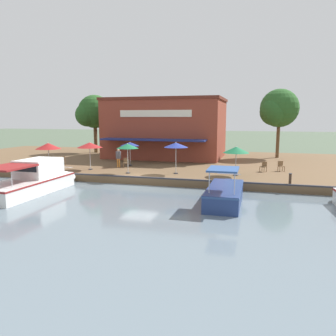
% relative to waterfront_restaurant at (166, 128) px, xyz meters
% --- Properties ---
extents(ground_plane, '(220.00, 220.00, 0.00)m').
position_rel_waterfront_restaurant_xyz_m(ground_plane, '(13.77, 1.81, -3.94)').
color(ground_plane, '#4C5B47').
extents(quay_deck, '(22.00, 56.00, 0.60)m').
position_rel_waterfront_restaurant_xyz_m(quay_deck, '(2.77, 1.81, -3.64)').
color(quay_deck, brown).
rests_on(quay_deck, ground).
extents(quay_edge_fender, '(0.20, 50.40, 0.10)m').
position_rel_waterfront_restaurant_xyz_m(quay_edge_fender, '(13.67, 1.81, -3.29)').
color(quay_edge_fender, '#2D2D33').
rests_on(quay_edge_fender, quay_deck).
extents(waterfront_restaurant, '(10.18, 13.08, 6.67)m').
position_rel_waterfront_restaurant_xyz_m(waterfront_restaurant, '(0.00, 0.00, 0.00)').
color(waterfront_restaurant, brown).
rests_on(waterfront_restaurant, quay_deck).
extents(patio_umbrella_near_quay_edge, '(2.18, 2.18, 2.43)m').
position_rel_waterfront_restaurant_xyz_m(patio_umbrella_near_quay_edge, '(11.09, -3.73, -1.18)').
color(patio_umbrella_near_quay_edge, '#B7B7B7').
rests_on(patio_umbrella_near_quay_edge, quay_deck).
extents(patio_umbrella_back_row, '(2.03, 2.03, 2.33)m').
position_rel_waterfront_restaurant_xyz_m(patio_umbrella_back_row, '(10.72, 8.74, -1.30)').
color(patio_umbrella_back_row, '#B7B7B7').
rests_on(patio_umbrella_back_row, quay_deck).
extents(patio_umbrella_far_corner, '(1.95, 1.95, 2.57)m').
position_rel_waterfront_restaurant_xyz_m(patio_umbrella_far_corner, '(11.14, 4.01, -1.01)').
color(patio_umbrella_far_corner, '#B7B7B7').
rests_on(patio_umbrella_far_corner, quay_deck).
extents(patio_umbrella_by_entrance, '(1.77, 1.77, 2.46)m').
position_rel_waterfront_restaurant_xyz_m(patio_umbrella_by_entrance, '(11.99, 0.19, -1.11)').
color(patio_umbrella_by_entrance, '#B7B7B7').
rests_on(patio_umbrella_by_entrance, quay_deck).
extents(patio_umbrella_mid_patio_left, '(2.22, 2.22, 2.31)m').
position_rel_waterfront_restaurant_xyz_m(patio_umbrella_mid_patio_left, '(11.28, -7.77, -1.33)').
color(patio_umbrella_mid_patio_left, '#B7B7B7').
rests_on(patio_umbrella_mid_patio_left, quay_deck).
extents(patio_umbrella_mid_patio_right, '(1.79, 1.79, 2.26)m').
position_rel_waterfront_restaurant_xyz_m(patio_umbrella_mid_patio_right, '(7.78, -1.33, -1.30)').
color(patio_umbrella_mid_patio_right, '#B7B7B7').
rests_on(patio_umbrella_mid_patio_right, quay_deck).
extents(cafe_chair_under_first_umbrella, '(0.57, 0.57, 0.85)m').
position_rel_waterfront_restaurant_xyz_m(cafe_chair_under_first_umbrella, '(7.46, 12.29, -2.86)').
color(cafe_chair_under_first_umbrella, brown).
rests_on(cafe_chair_under_first_umbrella, quay_deck).
extents(cafe_chair_facing_river, '(0.59, 0.59, 0.85)m').
position_rel_waterfront_restaurant_xyz_m(cafe_chair_facing_river, '(9.26, -7.70, -2.86)').
color(cafe_chair_facing_river, brown).
rests_on(cafe_chair_facing_river, quay_deck).
extents(cafe_chair_mid_patio, '(0.60, 0.60, 0.85)m').
position_rel_waterfront_restaurant_xyz_m(cafe_chair_mid_patio, '(8.20, 10.88, -2.86)').
color(cafe_chair_mid_patio, brown).
rests_on(cafe_chair_mid_patio, quay_deck).
extents(cafe_chair_back_row_seat, '(0.55, 0.55, 0.85)m').
position_rel_waterfront_restaurant_xyz_m(cafe_chair_back_row_seat, '(8.98, -1.27, -2.86)').
color(cafe_chair_back_row_seat, brown).
rests_on(cafe_chair_back_row_seat, quay_deck).
extents(person_near_entrance, '(0.47, 0.47, 1.67)m').
position_rel_waterfront_restaurant_xyz_m(person_near_entrance, '(9.15, -1.93, -2.29)').
color(person_near_entrance, orange).
rests_on(person_near_entrance, quay_deck).
extents(motorboat_distant_upstream, '(6.19, 1.99, 2.28)m').
position_rel_waterfront_restaurant_xyz_m(motorboat_distant_upstream, '(16.96, 8.60, -3.29)').
color(motorboat_distant_upstream, navy).
rests_on(motorboat_distant_upstream, river_water).
extents(motorboat_outer_channel, '(8.24, 2.72, 2.18)m').
position_rel_waterfront_restaurant_xyz_m(motorboat_outer_channel, '(17.66, -4.29, -3.08)').
color(motorboat_outer_channel, white).
rests_on(motorboat_outer_channel, river_water).
extents(mooring_post, '(0.22, 0.22, 0.79)m').
position_rel_waterfront_restaurant_xyz_m(mooring_post, '(13.42, 12.55, -2.93)').
color(mooring_post, '#473323').
rests_on(mooring_post, quay_deck).
extents(tree_behind_restaurant, '(4.47, 4.26, 7.70)m').
position_rel_waterfront_restaurant_xyz_m(tree_behind_restaurant, '(-2.36, 12.29, 2.11)').
color(tree_behind_restaurant, brown).
rests_on(tree_behind_restaurant, quay_deck).
extents(tree_upstream_bank, '(4.46, 4.25, 7.42)m').
position_rel_waterfront_restaurant_xyz_m(tree_upstream_bank, '(-1.87, -10.34, 1.83)').
color(tree_upstream_bank, brown).
rests_on(tree_upstream_bank, quay_deck).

